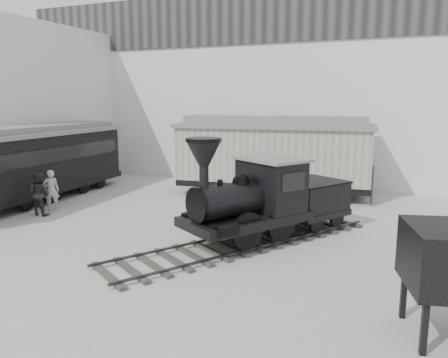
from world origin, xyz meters
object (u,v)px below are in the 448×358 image
at_px(visitor_a, 51,190).
at_px(locomotive, 263,203).
at_px(visitor_b, 40,193).
at_px(passenger_coach, 28,164).
at_px(boxcar, 272,154).

bearing_deg(visitor_a, locomotive, 134.61).
relative_size(locomotive, visitor_b, 5.24).
xyz_separation_m(locomotive, visitor_b, (-9.89, -0.30, -0.40)).
bearing_deg(passenger_coach, locomotive, -8.46).
height_order(passenger_coach, visitor_b, passenger_coach).
xyz_separation_m(passenger_coach, visitor_a, (1.95, -0.69, -0.96)).
bearing_deg(locomotive, passenger_coach, -153.69).
bearing_deg(visitor_a, visitor_b, 57.91).
distance_m(locomotive, boxcar, 7.62).
bearing_deg(visitor_b, boxcar, -135.88).
distance_m(passenger_coach, visitor_a, 2.28).
distance_m(locomotive, visitor_b, 9.90).
relative_size(boxcar, visitor_b, 5.43).
distance_m(passenger_coach, visitor_b, 2.76).
xyz_separation_m(boxcar, visitor_b, (-8.11, -7.66, -1.20)).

